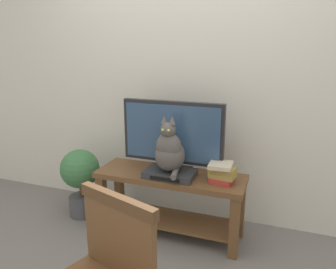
{
  "coord_description": "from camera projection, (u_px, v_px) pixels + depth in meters",
  "views": [
    {
      "loc": [
        0.84,
        -1.78,
        1.57
      ],
      "look_at": [
        -0.01,
        0.54,
        0.89
      ],
      "focal_mm": 35.29,
      "sensor_mm": 36.0,
      "label": 1
    }
  ],
  "objects": [
    {
      "name": "tv_stand",
      "position": [
        170.0,
        193.0,
        2.75
      ],
      "size": [
        1.23,
        0.41,
        0.54
      ],
      "color": "brown",
      "rests_on": "ground"
    },
    {
      "name": "book_stack",
      "position": [
        222.0,
        172.0,
        2.52
      ],
      "size": [
        0.21,
        0.18,
        0.15
      ],
      "color": "#B2332D",
      "rests_on": "tv_stand"
    },
    {
      "name": "potted_plant",
      "position": [
        81.0,
        177.0,
        3.06
      ],
      "size": [
        0.36,
        0.36,
        0.64
      ],
      "color": "#47474C",
      "rests_on": "ground"
    },
    {
      "name": "media_box",
      "position": [
        170.0,
        173.0,
        2.64
      ],
      "size": [
        0.4,
        0.25,
        0.05
      ],
      "color": "#2D2D30",
      "rests_on": "tv_stand"
    },
    {
      "name": "tv",
      "position": [
        173.0,
        135.0,
        2.68
      ],
      "size": [
        0.84,
        0.2,
        0.59
      ],
      "color": "black",
      "rests_on": "tv_stand"
    },
    {
      "name": "cat",
      "position": [
        170.0,
        151.0,
        2.58
      ],
      "size": [
        0.24,
        0.31,
        0.46
      ],
      "color": "#514C47",
      "rests_on": "media_box"
    },
    {
      "name": "back_wall",
      "position": [
        190.0,
        64.0,
        2.91
      ],
      "size": [
        7.0,
        0.12,
        2.8
      ],
      "primitive_type": "cube",
      "color": "beige",
      "rests_on": "ground"
    }
  ]
}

